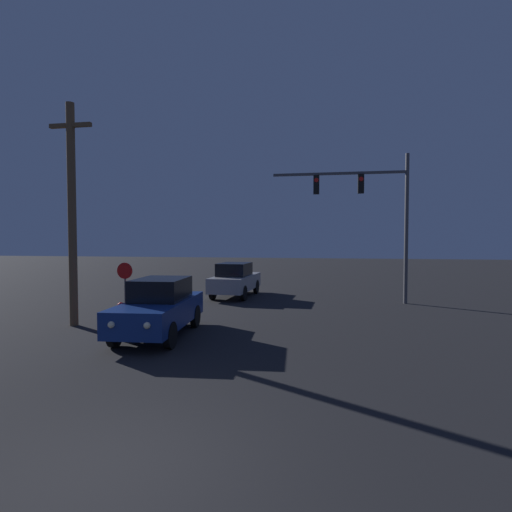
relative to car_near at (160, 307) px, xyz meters
name	(u,v)px	position (x,y,z in m)	size (l,w,h in m)	color
ground_plane	(105,482)	(2.39, -7.24, -0.90)	(120.00, 120.00, 0.00)	black
car_near	(160,307)	(0.00, 0.00, 0.00)	(2.03, 4.62, 1.78)	navy
car_far	(235,280)	(0.46, 8.74, 0.00)	(1.98, 4.60, 1.78)	#99999E
traffic_signal_mast	(372,204)	(7.25, 7.85, 3.79)	(6.34, 0.30, 6.99)	#4C4C51
stop_sign	(125,280)	(-2.56, 2.66, 0.56)	(0.63, 0.07, 2.11)	#4C4C51
utility_pole	(72,211)	(-3.55, 0.88, 3.09)	(1.54, 0.28, 7.68)	brown
fire_hydrant	(121,316)	(-1.59, 0.53, -0.44)	(0.24, 0.24, 0.93)	red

